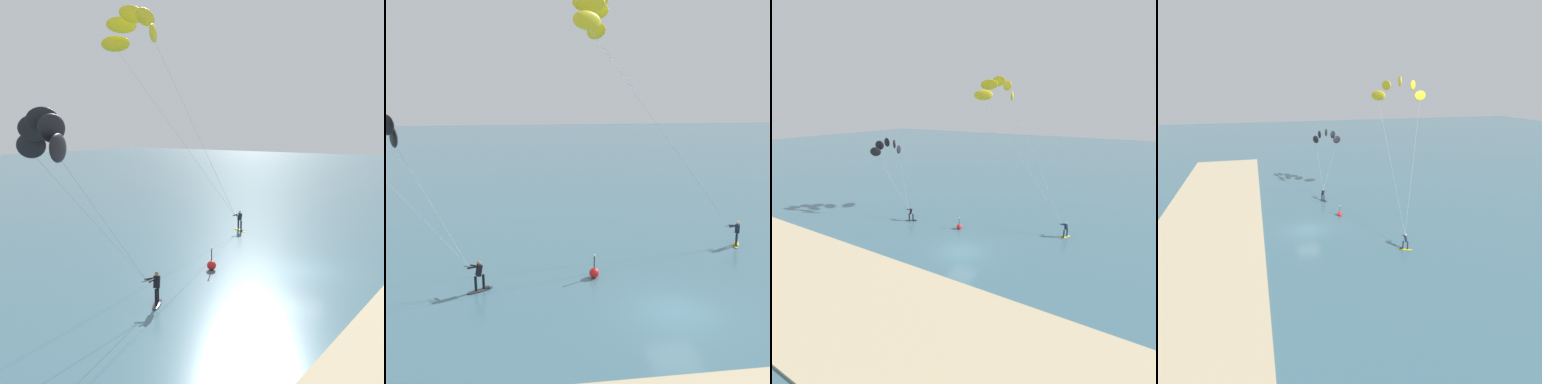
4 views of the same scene
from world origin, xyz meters
TOP-DOWN VIEW (x-y plane):
  - ground_plane at (0.00, 0.00)m, footprint 240.00×240.00m
  - kitesurfer_nearshore at (-1.93, 11.20)m, footprint 11.78×6.85m
  - kitesurfer_mid_water at (-14.11, 5.14)m, footprint 6.86×4.33m
  - marker_buoy at (-3.19, 4.46)m, footprint 0.56×0.56m

SIDE VIEW (x-z plane):
  - ground_plane at x=0.00m, z-range 0.00..0.00m
  - marker_buoy at x=-3.19m, z-range -0.39..0.99m
  - kitesurfer_mid_water at x=-14.11m, z-range 3.20..12.54m
  - kitesurfer_nearshore at x=-1.93m, z-range 6.35..22.74m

